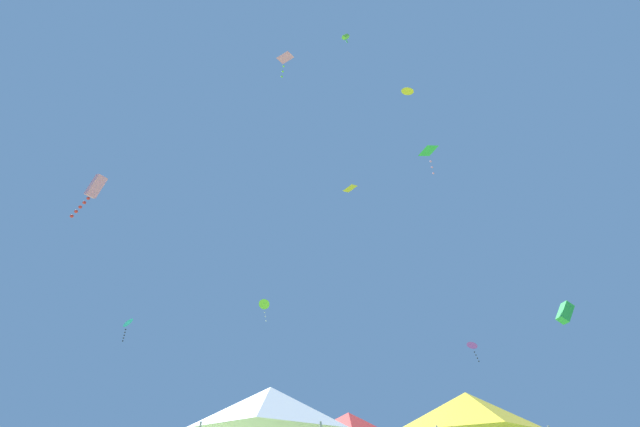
# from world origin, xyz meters

# --- Properties ---
(canopy_tent_red) EXTENTS (3.28, 3.28, 3.51)m
(canopy_tent_red) POSITION_xyz_m (1.15, 11.01, 2.98)
(canopy_tent_red) COLOR #9E9EA3
(canopy_tent_red) RESTS_ON ground
(canopy_tent_yellow) EXTENTS (3.35, 3.35, 3.58)m
(canopy_tent_yellow) POSITION_xyz_m (4.64, 7.08, 3.04)
(canopy_tent_yellow) COLOR #9E9EA3
(canopy_tent_yellow) RESTS_ON ground
(canopy_tent_white) EXTENTS (3.39, 3.39, 3.62)m
(canopy_tent_white) POSITION_xyz_m (-1.52, 6.42, 3.08)
(canopy_tent_white) COLOR #9E9EA3
(canopy_tent_white) RESTS_ON ground
(kite_purple_delta) EXTENTS (1.19, 1.20, 1.73)m
(kite_purple_delta) POSITION_xyz_m (13.31, 26.95, 10.69)
(kite_purple_delta) COLOR purple
(kite_lime_box) EXTENTS (0.55, 0.39, 1.29)m
(kite_lime_box) POSITION_xyz_m (1.68, 7.02, 24.89)
(kite_lime_box) COLOR #75D138
(kite_pink_box) EXTENTS (1.06, 0.94, 2.91)m
(kite_pink_box) POSITION_xyz_m (-11.88, 9.09, 13.76)
(kite_pink_box) COLOR pink
(kite_lime_delta) EXTENTS (1.15, 0.92, 2.24)m
(kite_lime_delta) POSITION_xyz_m (-5.61, 29.48, 15.44)
(kite_lime_delta) COLOR #75D138
(kite_yellow_diamond) EXTENTS (1.55, 1.29, 0.87)m
(kite_yellow_diamond) POSITION_xyz_m (3.29, 25.85, 27.63)
(kite_yellow_diamond) COLOR yellow
(kite_yellow_delta) EXTENTS (1.39, 1.38, 0.50)m
(kite_yellow_delta) POSITION_xyz_m (7.21, 12.84, 27.24)
(kite_yellow_delta) COLOR yellow
(kite_green_box) EXTENTS (1.41, 0.78, 1.48)m
(kite_green_box) POSITION_xyz_m (16.07, 17.52, 10.12)
(kite_green_box) COLOR green
(kite_pink_diamond) EXTENTS (1.13, 1.03, 2.12)m
(kite_pink_diamond) POSITION_xyz_m (-2.35, 7.79, 23.72)
(kite_pink_diamond) COLOR pink
(kite_green_diamond) EXTENTS (1.62, 1.39, 2.65)m
(kite_green_diamond) POSITION_xyz_m (9.28, 16.67, 24.08)
(kite_green_diamond) COLOR green
(kite_cyan_delta) EXTENTS (0.83, 1.00, 1.82)m
(kite_cyan_delta) POSITION_xyz_m (-15.44, 23.17, 11.36)
(kite_cyan_delta) COLOR #2DB7CC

